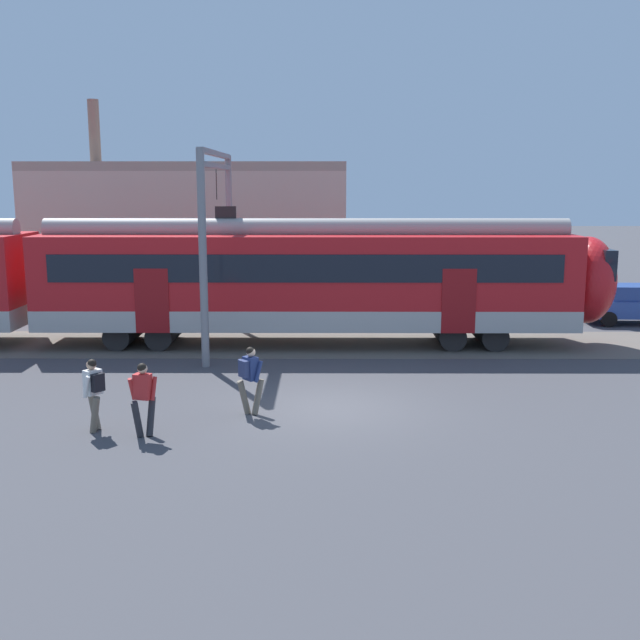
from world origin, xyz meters
TOP-DOWN VIEW (x-y plane):
  - ground_plane at (0.00, 0.00)m, footprint 160.00×160.00m
  - commuter_train at (-9.28, 7.41)m, footprint 38.05×3.07m
  - pedestrian_white at (-5.28, -1.84)m, footprint 0.53×0.67m
  - pedestrian_red at (-4.10, -2.19)m, footprint 0.62×0.60m
  - pedestrian_navy at (-1.93, -0.58)m, footprint 0.70×0.51m
  - parked_car_blue at (12.12, 11.36)m, footprint 4.06×1.87m
  - catenary_gantry at (-3.75, 7.42)m, footprint 0.24×6.64m
  - background_building at (-6.32, 16.84)m, footprint 14.18×5.00m

SIDE VIEW (x-z plane):
  - ground_plane at x=0.00m, z-range 0.00..0.00m
  - parked_car_blue at x=12.12m, z-range 0.01..1.55m
  - pedestrian_red at x=-4.10m, z-range 0.13..1.80m
  - pedestrian_white at x=-5.28m, z-range 0.16..1.82m
  - pedestrian_navy at x=-1.93m, z-range 0.16..1.82m
  - commuter_train at x=-9.28m, z-range -0.11..4.62m
  - background_building at x=-6.32m, z-range -1.39..7.81m
  - catenary_gantry at x=-3.75m, z-range 1.05..7.58m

